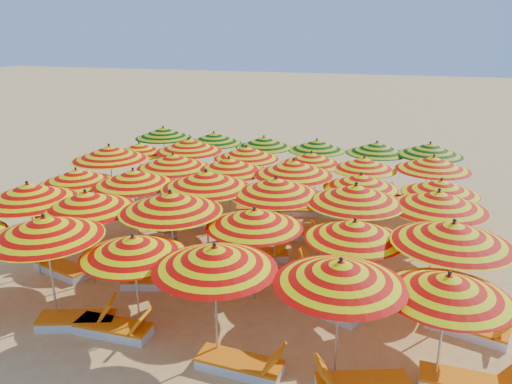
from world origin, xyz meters
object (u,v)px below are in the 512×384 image
umbrella_28 (364,164)px  lounger_23 (407,201)px  lounger_19 (445,225)px  umbrella_18 (109,153)px  umbrella_10 (355,230)px  umbrella_35 (430,149)px  umbrella_4 (340,273)px  umbrella_17 (438,200)px  lounger_21 (249,189)px  umbrella_2 (133,246)px  umbrella_34 (377,148)px  umbrella_7 (86,201)px  umbrella_32 (264,142)px  lounger_6 (61,268)px  umbrella_3 (215,258)px  umbrella_22 (361,181)px  lounger_11 (259,255)px  umbrella_16 (356,194)px  umbrella_26 (246,153)px  umbrella_14 (206,179)px  lounger_2 (115,328)px  umbrella_20 (229,165)px  umbrella_30 (163,133)px  lounger_22 (389,198)px  umbrella_31 (214,138)px  lounger_9 (469,328)px  lounger_8 (323,306)px  lounger_14 (308,233)px  beachgoer_b (169,231)px  umbrella_21 (293,168)px  umbrella_24 (139,149)px  lounger_3 (242,365)px  lounger_5 (469,384)px  lounger_12 (327,272)px  lounger_16 (261,208)px  lounger_1 (79,320)px  umbrella_8 (171,202)px  lounger_20 (178,181)px  lounger_7 (154,281)px  lounger_13 (215,221)px  lounger_18 (343,215)px  umbrella_25 (189,145)px  umbrella_6 (28,193)px  lounger_17 (292,211)px  umbrella_23 (441,187)px  umbrella_13 (133,177)px  lounger_10 (66,235)px

umbrella_28 → lounger_23: umbrella_28 is taller
lounger_19 → umbrella_18: bearing=-151.2°
umbrella_10 → umbrella_35: 8.36m
umbrella_4 → umbrella_17: 4.88m
umbrella_17 → lounger_21: umbrella_17 is taller
umbrella_2 → umbrella_34: (4.40, 10.33, 0.04)m
umbrella_7 → umbrella_32: size_ratio=1.02×
lounger_6 → umbrella_3: bearing=174.0°
umbrella_2 → umbrella_3: (1.95, -0.37, 0.18)m
umbrella_4 → lounger_21: umbrella_4 is taller
umbrella_22 → lounger_11: size_ratio=1.48×
umbrella_16 → umbrella_26: umbrella_16 is taller
umbrella_14 → umbrella_16: size_ratio=1.18×
lounger_2 → umbrella_20: bearing=86.3°
umbrella_30 → umbrella_28: bearing=-14.5°
umbrella_35 → lounger_22: (-1.28, 0.15, -2.06)m
umbrella_31 → umbrella_3: bearing=-69.4°
umbrella_4 → lounger_9: (2.65, 2.27, -2.12)m
umbrella_3 → lounger_8: (1.81, 2.31, -2.11)m
umbrella_34 → lounger_14: size_ratio=1.63×
umbrella_10 → lounger_23: bearing=80.8°
umbrella_7 → beachgoer_b: bearing=58.8°
umbrella_21 → umbrella_24: (-6.37, 1.99, -0.27)m
umbrella_2 → lounger_3: 3.26m
lounger_5 → lounger_12: same height
lounger_6 → lounger_16: (4.04, 6.03, 0.00)m
umbrella_31 → lounger_1: bearing=-86.6°
umbrella_31 → umbrella_8: bearing=-76.5°
umbrella_4 → umbrella_7: (-6.59, 2.08, 0.02)m
lounger_20 → lounger_5: bearing=-55.1°
umbrella_28 → umbrella_34: size_ratio=0.93×
lounger_11 → umbrella_32: bearing=80.8°
umbrella_26 → lounger_7: size_ratio=1.59×
lounger_9 → lounger_13: same height
lounger_18 → lounger_7: bearing=69.3°
umbrella_21 → umbrella_24: bearing=162.6°
lounger_8 → lounger_22: same height
lounger_1 → lounger_19: bearing=26.6°
umbrella_25 → lounger_2: umbrella_25 is taller
umbrella_6 → lounger_17: size_ratio=1.77×
umbrella_10 → lounger_12: 2.65m
lounger_11 → beachgoer_b: (-2.61, -0.46, 0.64)m
umbrella_23 → lounger_22: (-1.42, 4.24, -1.90)m
umbrella_26 → lounger_9: 9.58m
lounger_14 → lounger_16: size_ratio=1.00×
umbrella_6 → lounger_13: bearing=53.8°
umbrella_21 → lounger_17: 2.94m
lounger_22 → umbrella_13: bearing=-136.9°
lounger_5 → lounger_9: 1.93m
umbrella_26 → lounger_10: 6.62m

